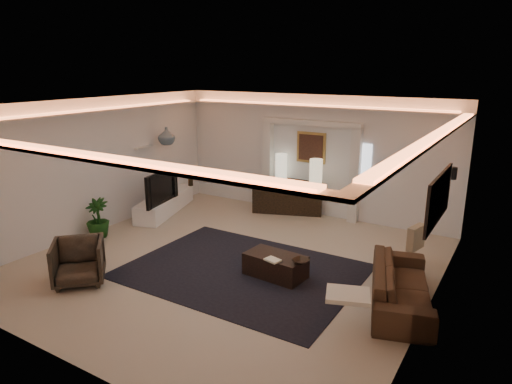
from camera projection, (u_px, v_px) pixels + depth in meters
The scene contains 33 objects.
floor at pixel (230, 262), 8.50m from camera, with size 7.00×7.00×0.00m, color tan.
ceiling at pixel (228, 105), 7.73m from camera, with size 7.00×7.00×0.00m, color white.
wall_back at pixel (311, 156), 10.99m from camera, with size 7.00×7.00×0.00m, color white.
wall_front at pixel (56, 254), 5.24m from camera, with size 7.00×7.00×0.00m, color white.
wall_left at pixel (96, 166), 9.87m from camera, with size 7.00×7.00×0.00m, color white.
wall_right at pixel (435, 221), 6.36m from camera, with size 7.00×7.00×0.00m, color white.
cove_soffit at pixel (228, 121), 7.80m from camera, with size 7.00×7.00×0.04m, color silver.
daylight_slit at pixel (365, 166), 10.33m from camera, with size 0.25×0.03×1.00m, color white.
area_rug at pixel (242, 271), 8.14m from camera, with size 4.00×3.00×0.01m, color black.
pilaster_left at pixel (268, 165), 11.58m from camera, with size 0.22×0.20×2.20m, color silver.
pilaster_right at pixel (355, 176), 10.43m from camera, with size 0.22×0.20×2.20m, color silver.
alcove_header at pixel (311, 123), 10.70m from camera, with size 2.52×0.20×0.12m, color silver.
painting_frame at pixel (311, 148), 10.92m from camera, with size 0.74×0.04×0.74m, color tan.
painting_canvas at pixel (311, 148), 10.90m from camera, with size 0.62×0.02×0.62m, color #4C2D1E.
art_panel_frame at pixel (439, 198), 6.55m from camera, with size 0.04×1.64×0.74m, color black.
art_panel_gold at pixel (437, 198), 6.57m from camera, with size 0.02×1.50×0.62m, color tan.
wall_sconce at pixel (454, 173), 8.17m from camera, with size 0.12×0.12×0.22m, color black.
wall_niche at pixel (144, 147), 10.94m from camera, with size 0.10×0.55×0.04m, color silver.
console at pixel (288, 197), 11.32m from camera, with size 1.70×0.53×0.85m, color black.
lamp_left at pixel (281, 169), 11.23m from camera, with size 0.29×0.29×0.64m, color white.
lamp_right at pixel (316, 176), 10.49m from camera, with size 0.30×0.30×0.66m, color beige.
media_ledge at pixel (165, 204), 11.36m from camera, with size 0.58×2.32×0.44m, color white.
tv at pixel (157, 187), 10.60m from camera, with size 0.17×1.32×0.76m, color black.
figurine at pixel (190, 178), 12.16m from camera, with size 0.13×0.13×0.35m, color black.
ginger_jar at pixel (167, 136), 11.13m from camera, with size 0.41×0.41×0.43m, color #354B57.
plant at pixel (98, 218), 9.66m from camera, with size 0.47×0.47×0.84m, color #12390F.
sofa at pixel (401, 285), 6.93m from camera, with size 0.84×2.14×0.63m, color #3D291F.
throw_blanket at pixel (348, 295), 6.15m from camera, with size 0.58×0.48×0.06m, color silver.
throw_pillow at pixel (416, 238), 8.21m from camera, with size 0.13×0.44×0.44m, color tan.
coffee_table at pixel (275, 265), 7.89m from camera, with size 1.03×0.56×0.39m, color black.
bowl at pixel (301, 261), 7.50m from camera, with size 0.28×0.28×0.07m, color black.
magazine at pixel (273, 259), 7.60m from camera, with size 0.25×0.18×0.03m, color #FFF5CD.
armchair at pixel (79, 262), 7.62m from camera, with size 0.80×0.82×0.75m, color black.
Camera 1 is at (4.50, -6.44, 3.54)m, focal length 31.98 mm.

